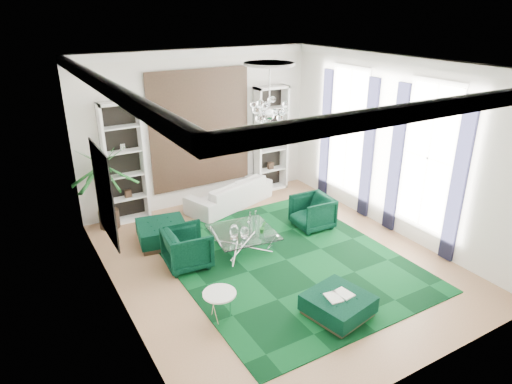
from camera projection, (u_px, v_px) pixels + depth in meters
floor at (275, 261)px, 9.09m from camera, size 6.00×7.00×0.02m
ceiling at (279, 63)px, 7.64m from camera, size 6.00×7.00×0.02m
wall_back at (199, 129)px, 11.16m from camera, size 6.00×0.02×3.80m
wall_front at (432, 254)px, 5.56m from camera, size 6.00×0.02×3.80m
wall_left at (111, 204)px, 6.96m from camera, size 0.02×7.00×3.80m
wall_right at (395, 147)px, 9.77m from camera, size 0.02×7.00×3.80m
crown_molding at (279, 70)px, 7.68m from camera, size 6.00×7.00×0.18m
ceiling_medallion at (269, 64)px, 7.89m from camera, size 0.90×0.90×0.05m
tapestry at (200, 129)px, 11.12m from camera, size 2.50×0.06×2.80m
shelving_left at (125, 163)px, 10.29m from camera, size 0.90×0.38×2.80m
shelving_right at (271, 139)px, 12.11m from camera, size 0.90×0.38×2.80m
painting at (105, 194)px, 7.47m from camera, size 0.04×1.30×1.60m
window_near at (428, 158)px, 9.04m from camera, size 0.03×1.10×2.90m
curtain_near_a at (459, 182)px, 8.50m from camera, size 0.07×0.30×3.25m
curtain_near_b at (396, 160)px, 9.74m from camera, size 0.07×0.30×3.25m
window_far at (348, 131)px, 10.96m from camera, size 0.03×1.10×2.90m
curtain_far_a at (368, 150)px, 10.41m from camera, size 0.07×0.30×3.25m
curtain_far_b at (326, 134)px, 11.66m from camera, size 0.07×0.30×3.25m
rug at (286, 260)px, 9.07m from camera, size 4.20×5.00×0.02m
sofa at (230, 193)px, 11.45m from camera, size 2.48×1.59×0.68m
armchair_left at (187, 248)px, 8.77m from camera, size 0.92×0.90×0.78m
armchair_right at (312, 212)px, 10.30m from camera, size 0.87×0.85×0.75m
coffee_table at (243, 241)px, 9.39m from camera, size 1.38×1.38×0.43m
ottoman_side at (162, 233)px, 9.69m from camera, size 1.14×1.14×0.44m
ottoman_front at (338, 306)px, 7.41m from camera, size 1.10×1.10×0.37m
book at (339, 295)px, 7.34m from camera, size 0.45×0.30×0.03m
side_table at (220, 307)px, 7.26m from camera, size 0.69×0.69×0.52m
palm at (104, 177)px, 9.98m from camera, size 1.57×1.57×2.47m
chandelier at (269, 115)px, 8.34m from camera, size 0.96×0.96×0.72m
table_plant at (263, 227)px, 9.20m from camera, size 0.17×0.15×0.27m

